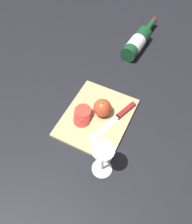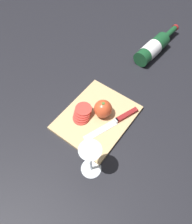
# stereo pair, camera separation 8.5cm
# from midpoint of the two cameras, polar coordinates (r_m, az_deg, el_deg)

# --- Properties ---
(ground_plane) EXTENTS (3.00, 3.00, 0.00)m
(ground_plane) POSITION_cam_midpoint_polar(r_m,az_deg,el_deg) (0.93, 6.32, 2.11)
(ground_plane) COLOR black
(cutting_board) EXTENTS (0.31, 0.25, 0.01)m
(cutting_board) POSITION_cam_midpoint_polar(r_m,az_deg,el_deg) (0.88, 2.76, -1.54)
(cutting_board) COLOR tan
(cutting_board) RESTS_ON ground_plane
(wine_bottle) EXTENTS (0.34, 0.09, 0.08)m
(wine_bottle) POSITION_cam_midpoint_polar(r_m,az_deg,el_deg) (1.16, 16.85, 15.61)
(wine_bottle) COLOR #194C28
(wine_bottle) RESTS_ON ground_plane
(wine_glass) EXTENTS (0.07, 0.07, 0.16)m
(wine_glass) POSITION_cam_midpoint_polar(r_m,az_deg,el_deg) (0.69, 2.13, -11.79)
(wine_glass) COLOR silver
(wine_glass) RESTS_ON ground_plane
(whole_tomato) EXTENTS (0.07, 0.07, 0.07)m
(whole_tomato) POSITION_cam_midpoint_polar(r_m,az_deg,el_deg) (0.85, 4.69, 0.63)
(whole_tomato) COLOR #DB4C28
(whole_tomato) RESTS_ON cutting_board
(knife) EXTENTS (0.24, 0.11, 0.01)m
(knife) POSITION_cam_midpoint_polar(r_m,az_deg,el_deg) (0.87, 9.24, -1.86)
(knife) COLOR silver
(knife) RESTS_ON cutting_board
(tomato_slice_stack_near) EXTENTS (0.09, 0.07, 0.03)m
(tomato_slice_stack_near) POSITION_cam_midpoint_polar(r_m,az_deg,el_deg) (0.86, -0.81, -0.59)
(tomato_slice_stack_near) COLOR #D63D33
(tomato_slice_stack_near) RESTS_ON cutting_board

